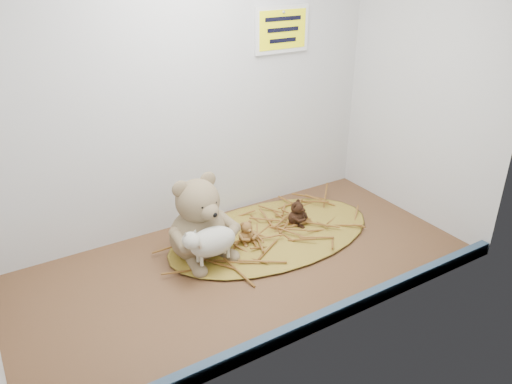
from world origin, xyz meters
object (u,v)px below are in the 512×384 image
main_teddy (197,218)px  toy_lamb (213,242)px  mini_teddy_tan (246,231)px  mini_teddy_brown (296,212)px

main_teddy → toy_lamb: (0.00, -8.53, -2.90)cm
toy_lamb → mini_teddy_tan: (13.83, 6.57, -4.38)cm
main_teddy → mini_teddy_brown: size_ratio=3.07×
mini_teddy_tan → mini_teddy_brown: bearing=2.8°
main_teddy → mini_teddy_tan: 15.75cm
main_teddy → toy_lamb: main_teddy is taller
toy_lamb → mini_teddy_brown: bearing=13.3°
mini_teddy_brown → main_teddy: bearing=143.2°
toy_lamb → mini_teddy_brown: size_ratio=2.14×
toy_lamb → mini_teddy_brown: toy_lamb is taller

